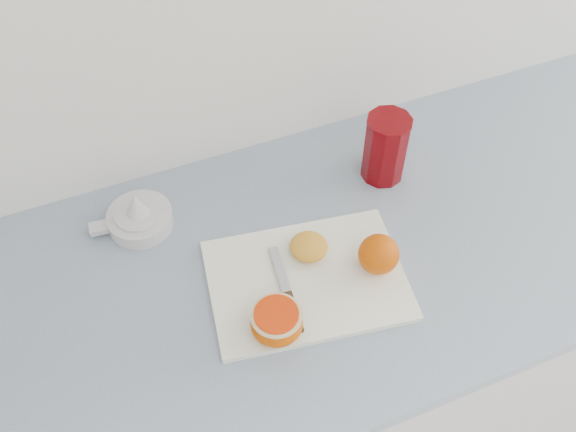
{
  "coord_description": "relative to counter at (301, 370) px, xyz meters",
  "views": [
    {
      "loc": [
        -0.41,
        1.1,
        1.81
      ],
      "look_at": [
        -0.15,
        1.75,
        0.96
      ],
      "focal_mm": 40.0,
      "sensor_mm": 36.0,
      "label": 1
    }
  ],
  "objects": [
    {
      "name": "squeezed_shell",
      "position": [
        0.01,
        0.0,
        0.47
      ],
      "size": [
        0.07,
        0.07,
        0.03
      ],
      "color": "orange",
      "rests_on": "cutting_board"
    },
    {
      "name": "counter",
      "position": [
        0.0,
        0.0,
        0.0
      ],
      "size": [
        2.55,
        0.64,
        0.89
      ],
      "color": "silver",
      "rests_on": "ground"
    },
    {
      "name": "paring_knife",
      "position": [
        -0.06,
        -0.09,
        0.46
      ],
      "size": [
        0.04,
        0.17,
        0.01
      ],
      "color": "#443019",
      "rests_on": "cutting_board"
    },
    {
      "name": "whole_orange",
      "position": [
        0.1,
        -0.07,
        0.49
      ],
      "size": [
        0.07,
        0.07,
        0.07
      ],
      "color": "#DA5105",
      "rests_on": "cutting_board"
    },
    {
      "name": "red_tumbler",
      "position": [
        0.22,
        0.13,
        0.51
      ],
      "size": [
        0.09,
        0.09,
        0.14
      ],
      "color": "#6D0207",
      "rests_on": "counter"
    },
    {
      "name": "cutting_board",
      "position": [
        -0.02,
        -0.05,
        0.45
      ],
      "size": [
        0.37,
        0.29,
        0.01
      ],
      "primitive_type": "cube",
      "rotation": [
        0.0,
        0.0,
        -0.16
      ],
      "color": "white",
      "rests_on": "counter"
    },
    {
      "name": "half_orange",
      "position": [
        -0.1,
        -0.12,
        0.48
      ],
      "size": [
        0.08,
        0.08,
        0.05
      ],
      "color": "#DA5105",
      "rests_on": "cutting_board"
    },
    {
      "name": "citrus_juicer",
      "position": [
        -0.25,
        0.18,
        0.47
      ],
      "size": [
        0.15,
        0.12,
        0.08
      ],
      "color": "white",
      "rests_on": "counter"
    }
  ]
}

